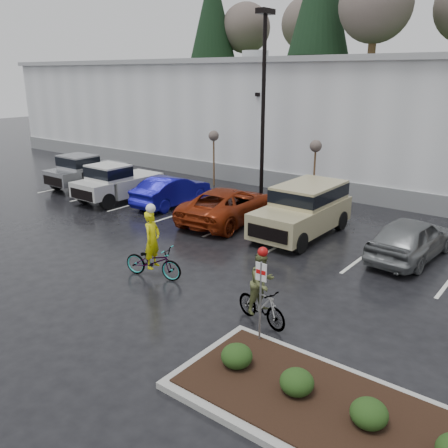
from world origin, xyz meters
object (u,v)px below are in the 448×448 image
Objects in this scene: suv_tan at (302,211)px; cyclist_olive at (262,296)px; pickup_silver at (92,170)px; cyclist_hivis at (153,255)px; car_blue at (172,191)px; fire_lane_sign at (261,293)px; car_red at (229,205)px; sapling_mid at (316,150)px; car_grey at (411,238)px; sapling_west at (214,139)px; lamppost at (264,87)px; pickup_white at (123,181)px.

cyclist_olive reaches higher than suv_tan.
pickup_silver is 14.05m from cyclist_hivis.
cyclist_hivis reaches higher than car_blue.
fire_lane_sign reaches higher than car_red.
cyclist_olive reaches higher than car_red.
cyclist_olive reaches higher than pickup_silver.
fire_lane_sign is 19.09m from pickup_silver.
cyclist_hivis is at bearing -88.48° from sapling_mid.
sapling_west is at bearing -16.22° from car_grey.
car_grey is 1.82× the size of cyclist_hivis.
car_red is (1.02, -4.14, -4.93)m from lamppost.
sapling_mid is at bearing 21.00° from pickup_silver.
lamppost reaches higher than sapling_west.
pickup_silver is 1.15× the size of car_grey.
pickup_white is at bearing 6.79° from car_grey.
sapling_mid is 11.67m from cyclist_hivis.
cyclist_olive is at bearing -68.29° from sapling_mid.
pickup_silver and pickup_white have the same top height.
sapling_west is at bearing 40.17° from pickup_silver.
fire_lane_sign is 13.39m from car_blue.
sapling_mid is 8.16m from car_grey.
fire_lane_sign is at bearing -25.53° from pickup_silver.
fire_lane_sign is at bearing -67.51° from sapling_mid.
cyclist_hivis is at bearing 165.40° from fire_lane_sign.
fire_lane_sign is 0.49× the size of car_blue.
cyclist_hivis is (1.79, -6.36, -0.00)m from car_red.
suv_tan is (8.52, -4.89, -1.70)m from sapling_west.
cyclist_hivis is (-6.03, -6.75, -0.01)m from car_grey.
pickup_silver reaches higher than car_red.
sapling_west reaches higher than cyclist_hivis.
lamppost reaches higher than cyclist_hivis.
cyclist_hivis is (-4.99, 1.30, -0.65)m from fire_lane_sign.
fire_lane_sign is (11.80, -12.80, -1.32)m from sapling_west.
pickup_white reaches higher than car_grey.
suv_tan reaches higher than pickup_silver.
cyclist_hivis is (12.23, -6.92, -0.22)m from pickup_silver.
lamppost is 8.62m from pickup_white.
suv_tan is at bearing -67.52° from sapling_mid.
cyclist_olive reaches higher than car_blue.
pickup_white is at bearing -142.09° from lamppost.
lamppost is at bearing 37.91° from pickup_white.
car_grey is at bearing -36.85° from sapling_mid.
cyclist_hivis is at bearing 97.57° from cyclist_olive.
car_blue is at bearing 178.74° from suv_tan.
cyclist_olive is (10.09, -7.13, 0.05)m from car_blue.
sapling_mid is 13.92m from fire_lane_sign.
car_grey reaches higher than car_blue.
fire_lane_sign reaches higher than suv_tan.
sapling_west is 0.71× the size of car_grey.
car_grey reaches higher than car_red.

